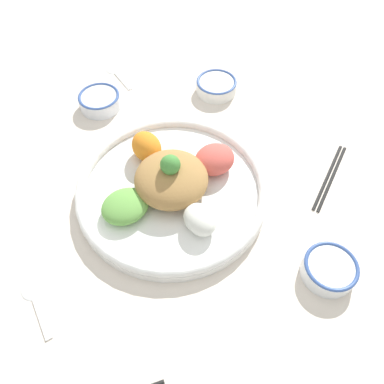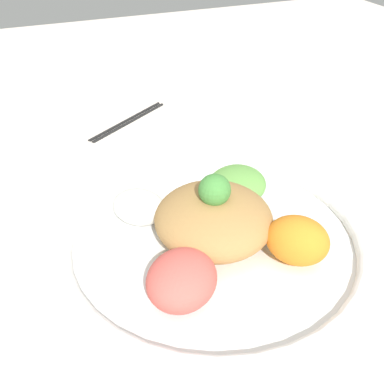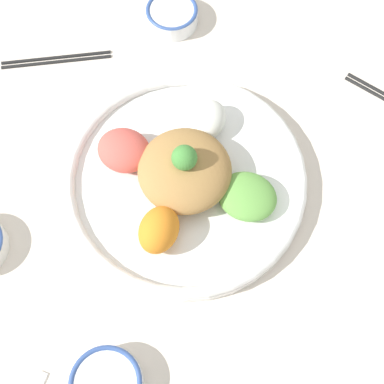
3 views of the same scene
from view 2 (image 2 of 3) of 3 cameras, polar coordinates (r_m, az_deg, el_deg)
The scene contains 4 objects.
ground_plane at distance 0.62m, azimuth -1.30°, elevation -6.24°, with size 2.40×2.40×0.00m, color silver.
salad_platter at distance 0.59m, azimuth 2.76°, elevation -5.45°, with size 0.40×0.40×0.12m.
chopsticks_pair_near at distance 0.94m, azimuth -8.11°, elevation 9.02°, with size 0.19×0.13×0.01m.
serving_spoon_extra at distance 0.88m, azimuth 5.54°, elevation 7.40°, with size 0.11×0.11×0.01m.
Camera 2 is at (-0.16, -0.44, 0.41)m, focal length 42.00 mm.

